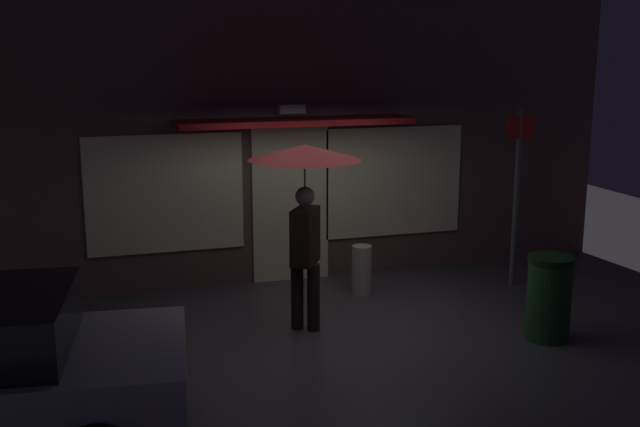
# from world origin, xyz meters

# --- Properties ---
(ground_plane) EXTENTS (18.00, 18.00, 0.00)m
(ground_plane) POSITION_xyz_m (0.00, 0.00, 0.00)
(ground_plane) COLOR #423F44
(building_facade) EXTENTS (9.86, 1.00, 4.02)m
(building_facade) POSITION_xyz_m (-0.00, 2.34, 1.99)
(building_facade) COLOR brown
(building_facade) RESTS_ON ground
(person_with_umbrella) EXTENTS (1.30, 1.30, 2.20)m
(person_with_umbrella) POSITION_xyz_m (-0.36, 0.19, 1.77)
(person_with_umbrella) COLOR black
(person_with_umbrella) RESTS_ON ground
(street_sign_post) EXTENTS (0.40, 0.07, 2.47)m
(street_sign_post) POSITION_xyz_m (2.92, 1.05, 1.40)
(street_sign_post) COLOR #595B60
(street_sign_post) RESTS_ON ground
(sidewalk_bollard) EXTENTS (0.27, 0.27, 0.67)m
(sidewalk_bollard) POSITION_xyz_m (0.74, 1.25, 0.34)
(sidewalk_bollard) COLOR #B2A899
(sidewalk_bollard) RESTS_ON ground
(trash_bin) EXTENTS (0.52, 0.52, 0.98)m
(trash_bin) POSITION_xyz_m (2.20, -0.91, 0.49)
(trash_bin) COLOR #1E4C23
(trash_bin) RESTS_ON ground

